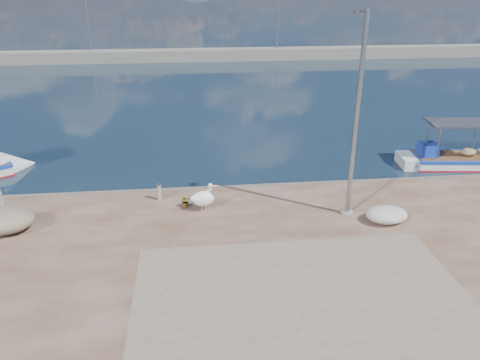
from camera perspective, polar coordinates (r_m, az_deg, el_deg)
The scene contains 11 objects.
ground at distance 15.04m, azimuth 1.57°, elevation -10.33°, with size 1400.00×1400.00×0.00m, color #162635.
quay_patch at distance 12.54m, azimuth 8.20°, elevation -15.63°, with size 9.00×7.00×0.01m, color gray.
breakwater at distance 52.98m, azimuth -4.34°, elevation 14.98°, with size 120.00×2.20×7.50m.
boat_right at distance 24.78m, azimuth 24.42°, elevation 2.05°, with size 5.42×2.31×2.53m.
pelican at distance 17.05m, azimuth -4.48°, elevation -2.22°, with size 1.10×0.64×1.05m.
lamp_post at distance 16.22m, azimuth 13.91°, elevation 6.43°, with size 0.44×0.96×7.00m.
bollard_near at distance 18.11m, azimuth -9.81°, elevation -1.36°, with size 0.22×0.22×0.68m.
bollard_far at distance 19.57m, azimuth -27.23°, elevation -1.81°, with size 0.22×0.22×0.68m.
potted_plant at distance 17.51m, azimuth -6.64°, elevation -2.60°, with size 0.39×0.34×0.43m, color #33722D.
net_pile_d at distance 17.10m, azimuth 17.43°, elevation -4.05°, with size 1.46×1.09×0.55m, color silver.
net_pile_b at distance 17.59m, azimuth -26.87°, elevation -4.44°, with size 1.98×1.54×0.77m, color tan.
Camera 1 is at (-1.74, -12.38, 8.36)m, focal length 35.00 mm.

